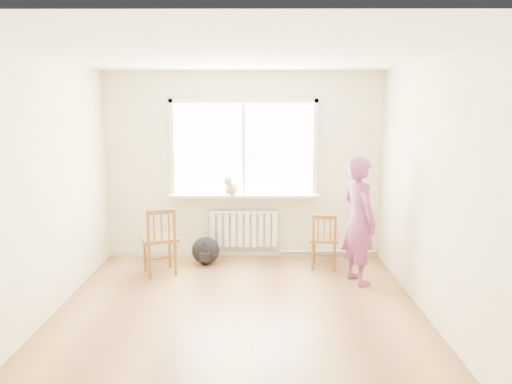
{
  "coord_description": "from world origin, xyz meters",
  "views": [
    {
      "loc": [
        0.21,
        -4.94,
        2.21
      ],
      "look_at": [
        0.18,
        1.2,
        1.14
      ],
      "focal_mm": 35.0,
      "sensor_mm": 36.0,
      "label": 1
    }
  ],
  "objects_px": {
    "person": "(359,221)",
    "chair_left": "(160,241)",
    "chair_right": "(324,241)",
    "backpack": "(206,251)",
    "cat": "(231,187)"
  },
  "relations": [
    {
      "from": "chair_left",
      "to": "person",
      "type": "relative_size",
      "value": 0.56
    },
    {
      "from": "chair_left",
      "to": "cat",
      "type": "height_order",
      "value": "cat"
    },
    {
      "from": "chair_left",
      "to": "chair_right",
      "type": "xyz_separation_m",
      "value": [
        2.19,
        0.25,
        -0.07
      ]
    },
    {
      "from": "person",
      "to": "chair_left",
      "type": "bearing_deg",
      "value": 62.87
    },
    {
      "from": "cat",
      "to": "backpack",
      "type": "height_order",
      "value": "cat"
    },
    {
      "from": "chair_left",
      "to": "chair_right",
      "type": "height_order",
      "value": "chair_left"
    },
    {
      "from": "chair_right",
      "to": "cat",
      "type": "distance_m",
      "value": 1.51
    },
    {
      "from": "chair_right",
      "to": "person",
      "type": "xyz_separation_m",
      "value": [
        0.36,
        -0.53,
        0.41
      ]
    },
    {
      "from": "backpack",
      "to": "chair_left",
      "type": "bearing_deg",
      "value": -141.15
    },
    {
      "from": "chair_right",
      "to": "backpack",
      "type": "xyz_separation_m",
      "value": [
        -1.64,
        0.19,
        -0.19
      ]
    },
    {
      "from": "cat",
      "to": "chair_right",
      "type": "bearing_deg",
      "value": -0.58
    },
    {
      "from": "chair_right",
      "to": "backpack",
      "type": "bearing_deg",
      "value": 2.74
    },
    {
      "from": "chair_right",
      "to": "cat",
      "type": "bearing_deg",
      "value": -8.4
    },
    {
      "from": "chair_left",
      "to": "cat",
      "type": "bearing_deg",
      "value": -166.12
    },
    {
      "from": "person",
      "to": "backpack",
      "type": "bearing_deg",
      "value": 49.3
    }
  ]
}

